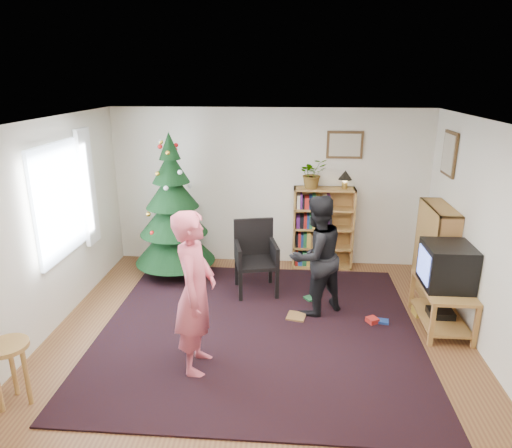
# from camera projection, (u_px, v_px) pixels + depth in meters

# --- Properties ---
(floor) EXTENTS (5.00, 5.00, 0.00)m
(floor) POSITION_uv_depth(u_px,v_px,m) (257.00, 343.00, 5.29)
(floor) COLOR brown
(floor) RESTS_ON ground
(ceiling) EXTENTS (5.00, 5.00, 0.00)m
(ceiling) POSITION_uv_depth(u_px,v_px,m) (258.00, 124.00, 4.51)
(ceiling) COLOR white
(ceiling) RESTS_ON wall_back
(wall_back) EXTENTS (5.00, 0.02, 2.50)m
(wall_back) POSITION_uv_depth(u_px,v_px,m) (269.00, 188.00, 7.27)
(wall_back) COLOR silver
(wall_back) RESTS_ON floor
(wall_front) EXTENTS (5.00, 0.02, 2.50)m
(wall_front) POSITION_uv_depth(u_px,v_px,m) (224.00, 399.00, 2.53)
(wall_front) COLOR silver
(wall_front) RESTS_ON floor
(wall_left) EXTENTS (0.02, 5.00, 2.50)m
(wall_left) POSITION_uv_depth(u_px,v_px,m) (34.00, 236.00, 5.09)
(wall_left) COLOR silver
(wall_left) RESTS_ON floor
(wall_right) EXTENTS (0.02, 5.00, 2.50)m
(wall_right) POSITION_uv_depth(u_px,v_px,m) (498.00, 249.00, 4.72)
(wall_right) COLOR silver
(wall_right) RESTS_ON floor
(rug) EXTENTS (3.80, 3.60, 0.02)m
(rug) POSITION_uv_depth(u_px,v_px,m) (259.00, 329.00, 5.57)
(rug) COLOR black
(rug) RESTS_ON floor
(window_pane) EXTENTS (0.04, 1.20, 1.40)m
(window_pane) POSITION_uv_depth(u_px,v_px,m) (60.00, 201.00, 5.57)
(window_pane) COLOR silver
(window_pane) RESTS_ON wall_left
(curtain) EXTENTS (0.06, 0.35, 1.60)m
(curtain) POSITION_uv_depth(u_px,v_px,m) (88.00, 187.00, 6.23)
(curtain) COLOR white
(curtain) RESTS_ON wall_left
(picture_back) EXTENTS (0.55, 0.03, 0.42)m
(picture_back) POSITION_uv_depth(u_px,v_px,m) (345.00, 145.00, 6.94)
(picture_back) COLOR #4C3319
(picture_back) RESTS_ON wall_back
(picture_right) EXTENTS (0.03, 0.50, 0.60)m
(picture_right) POSITION_uv_depth(u_px,v_px,m) (450.00, 154.00, 6.16)
(picture_right) COLOR #4C3319
(picture_right) RESTS_ON wall_right
(christmas_tree) EXTENTS (1.21, 1.21, 2.20)m
(christmas_tree) POSITION_uv_depth(u_px,v_px,m) (173.00, 218.00, 6.85)
(christmas_tree) COLOR #3F2816
(christmas_tree) RESTS_ON rug
(bookshelf_back) EXTENTS (0.95, 0.30, 1.30)m
(bookshelf_back) POSITION_uv_depth(u_px,v_px,m) (323.00, 227.00, 7.24)
(bookshelf_back) COLOR #A26D39
(bookshelf_back) RESTS_ON floor
(bookshelf_right) EXTENTS (0.30, 0.95, 1.30)m
(bookshelf_right) POSITION_uv_depth(u_px,v_px,m) (435.00, 251.00, 6.26)
(bookshelf_right) COLOR #A26D39
(bookshelf_right) RESTS_ON floor
(tv_stand) EXTENTS (0.54, 0.98, 0.55)m
(tv_stand) POSITION_uv_depth(u_px,v_px,m) (442.00, 302.00, 5.56)
(tv_stand) COLOR #A26D39
(tv_stand) RESTS_ON floor
(crt_tv) EXTENTS (0.55, 0.59, 0.52)m
(crt_tv) POSITION_uv_depth(u_px,v_px,m) (447.00, 266.00, 5.41)
(crt_tv) COLOR black
(crt_tv) RESTS_ON tv_stand
(armchair) EXTENTS (0.67, 0.68, 1.03)m
(armchair) POSITION_uv_depth(u_px,v_px,m) (257.00, 253.00, 6.46)
(armchair) COLOR black
(armchair) RESTS_ON rug
(stool) EXTENTS (0.38, 0.38, 0.64)m
(stool) POSITION_uv_depth(u_px,v_px,m) (9.00, 358.00, 4.18)
(stool) COLOR #A26D39
(stool) RESTS_ON floor
(person_standing) EXTENTS (0.43, 0.64, 1.74)m
(person_standing) POSITION_uv_depth(u_px,v_px,m) (195.00, 293.00, 4.60)
(person_standing) COLOR #C74F61
(person_standing) RESTS_ON rug
(person_by_chair) EXTENTS (0.97, 0.93, 1.57)m
(person_by_chair) POSITION_uv_depth(u_px,v_px,m) (316.00, 256.00, 5.76)
(person_by_chair) COLOR black
(person_by_chair) RESTS_ON rug
(potted_plant) EXTENTS (0.53, 0.50, 0.46)m
(potted_plant) POSITION_uv_depth(u_px,v_px,m) (312.00, 173.00, 6.98)
(potted_plant) COLOR gray
(potted_plant) RESTS_ON bookshelf_back
(table_lamp) EXTENTS (0.21, 0.21, 0.28)m
(table_lamp) POSITION_uv_depth(u_px,v_px,m) (345.00, 176.00, 6.96)
(table_lamp) COLOR #A57F33
(table_lamp) RESTS_ON bookshelf_back
(floor_clutter) EXTENTS (1.79, 0.77, 0.08)m
(floor_clutter) POSITION_uv_depth(u_px,v_px,m) (356.00, 313.00, 5.88)
(floor_clutter) COLOR #A51E19
(floor_clutter) RESTS_ON rug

